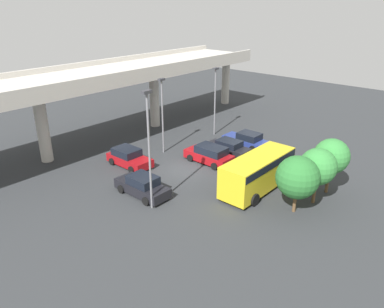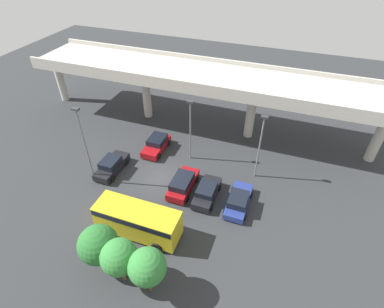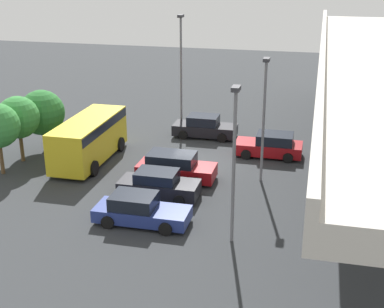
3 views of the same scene
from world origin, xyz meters
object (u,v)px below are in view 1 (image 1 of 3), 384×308
shuttle_bus (258,170)px  tree_front_far_right (331,156)px  parked_car_0 (142,186)px  parked_car_4 (247,140)px  lamp_post_mid_lot (215,96)px  parked_car_1 (129,158)px  parked_car_2 (210,155)px  tree_front_right (318,167)px  lamp_post_by_overpass (162,110)px  parked_car_3 (228,148)px  lamp_post_near_aisle (149,143)px  tree_front_left (298,177)px

shuttle_bus → tree_front_far_right: tree_front_far_right is taller
parked_car_0 → shuttle_bus: (6.69, -6.30, 0.95)m
parked_car_4 → lamp_post_mid_lot: 6.16m
parked_car_1 → parked_car_4: 12.53m
parked_car_2 → tree_front_right: (-0.67, -10.66, 2.19)m
tree_front_far_right → parked_car_4: bearing=67.9°
shuttle_bus → parked_car_4: bearing=38.6°
lamp_post_mid_lot → lamp_post_by_overpass: bearing=176.1°
parked_car_0 → lamp_post_mid_lot: (14.95, 4.57, 3.69)m
parked_car_1 → parked_car_4: size_ratio=0.93×
tree_front_far_right → tree_front_right: bearing=178.4°
lamp_post_by_overpass → tree_front_far_right: size_ratio=1.65×
tree_front_right → parked_car_4: bearing=57.9°
lamp_post_mid_lot → parked_car_3: bearing=-129.1°
parked_car_3 → parked_car_1: bearing=55.9°
parked_car_3 → tree_front_far_right: 10.80m
parked_car_0 → lamp_post_near_aisle: bearing=155.8°
parked_car_1 → parked_car_2: bearing=46.1°
tree_front_right → parked_car_2: bearing=86.4°
lamp_post_mid_lot → parked_car_1: bearing=177.0°
lamp_post_by_overpass → tree_front_left: size_ratio=1.73×
parked_car_1 → tree_front_right: 16.72m
parked_car_1 → lamp_post_near_aisle: (-3.88, -7.22, 4.35)m
parked_car_1 → shuttle_bus: bearing=18.0°
parked_car_0 → tree_front_right: (7.72, -10.67, 2.24)m
shuttle_bus → lamp_post_near_aisle: size_ratio=0.84×
parked_car_3 → tree_front_right: bearing=162.4°
parked_car_0 → parked_car_3: bearing=-91.3°
tree_front_left → parked_car_0: bearing=118.7°
parked_car_2 → tree_front_left: tree_front_left is taller
parked_car_4 → tree_front_right: (-6.52, -10.40, 2.29)m
parked_car_1 → tree_front_left: size_ratio=1.04×
parked_car_1 → lamp_post_near_aisle: 9.28m
lamp_post_mid_lot → parked_car_2: bearing=-145.1°
lamp_post_by_overpass → tree_front_right: size_ratio=1.70×
parked_car_1 → parked_car_2: 7.52m
lamp_post_by_overpass → parked_car_4: bearing=-37.8°
shuttle_bus → lamp_post_by_overpass: 11.72m
parked_car_3 → tree_front_far_right: (-1.04, -10.48, 2.38)m
shuttle_bus → tree_front_right: 4.67m
parked_car_2 → tree_front_right: size_ratio=1.07×
parked_car_3 → lamp_post_by_overpass: bearing=34.7°
parked_car_4 → parked_car_0: bearing=88.9°
lamp_post_by_overpass → tree_front_right: lamp_post_by_overpass is taller
parked_car_1 → tree_front_left: (2.61, -15.37, 2.00)m
tree_front_left → lamp_post_mid_lot: bearing=57.5°
parked_car_3 → shuttle_bus: 7.51m
lamp_post_near_aisle → tree_front_far_right: bearing=-38.6°
tree_front_left → tree_front_right: size_ratio=0.98×
shuttle_bus → lamp_post_mid_lot: (8.26, 10.87, 2.73)m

